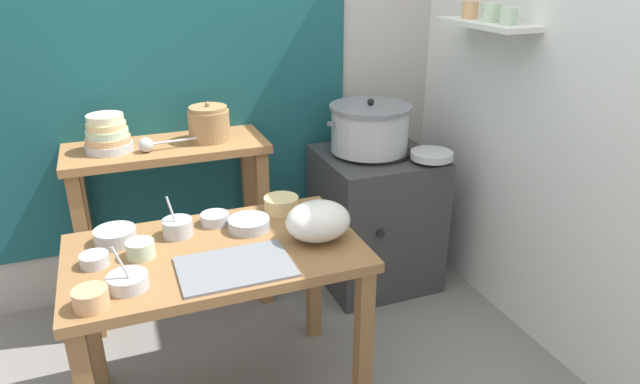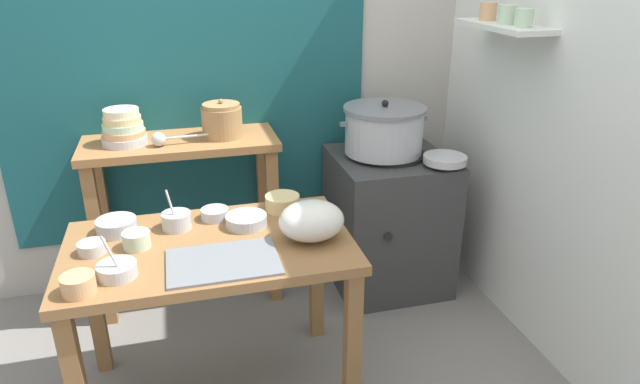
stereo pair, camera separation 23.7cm
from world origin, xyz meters
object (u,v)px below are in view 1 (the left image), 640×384
object	(u,v)px
wide_pan	(432,155)
prep_bowl_3	(281,204)
ladle	(149,145)
back_shelf_table	(171,187)
prep_bowl_0	(128,281)
prep_bowl_2	(215,218)
prep_bowl_8	(249,223)
prep_table	(217,274)
prep_bowl_4	(177,227)
serving_tray	(235,267)
prep_bowl_7	(94,259)
prep_bowl_5	(91,298)
prep_bowl_1	(140,249)
clay_pot	(210,123)
steamer_pot	(370,128)
plastic_bag	(318,221)
stove_block	(375,217)
bowl_stack_enamel	(107,135)
prep_bowl_6	(115,235)

from	to	relation	value
wide_pan	prep_bowl_3	size ratio (longest dim) A/B	1.46
ladle	back_shelf_table	bearing A→B (deg)	43.50
prep_bowl_0	prep_bowl_2	xyz separation A→B (m)	(0.37, 0.38, -0.00)
prep_bowl_8	prep_table	bearing A→B (deg)	-144.86
prep_bowl_4	serving_tray	bearing A→B (deg)	-65.31
serving_tray	prep_bowl_7	xyz separation A→B (m)	(-0.46, 0.20, 0.02)
prep_bowl_5	prep_bowl_8	world-z (taller)	prep_bowl_5
prep_bowl_1	clay_pot	bearing A→B (deg)	61.26
steamer_pot	prep_bowl_0	xyz separation A→B (m)	(-1.30, -0.85, -0.16)
steamer_pot	plastic_bag	bearing A→B (deg)	-127.64
prep_bowl_7	prep_bowl_3	bearing A→B (deg)	14.93
prep_table	wide_pan	distance (m)	1.31
back_shelf_table	prep_bowl_8	size ratio (longest dim) A/B	5.69
clay_pot	serving_tray	distance (m)	1.00
stove_block	prep_bowl_5	world-z (taller)	prep_bowl_5
wide_pan	stove_block	bearing A→B (deg)	133.64
prep_bowl_3	prep_bowl_7	size ratio (longest dim) A/B	1.46
wide_pan	prep_bowl_3	world-z (taller)	wide_pan
prep_table	prep_bowl_8	world-z (taller)	prep_bowl_8
prep_bowl_4	prep_bowl_5	xyz separation A→B (m)	(-0.32, -0.41, -0.00)
bowl_stack_enamel	serving_tray	world-z (taller)	bowl_stack_enamel
serving_tray	wide_pan	size ratio (longest dim) A/B	1.83
back_shelf_table	prep_bowl_1	bearing A→B (deg)	-104.58
prep_bowl_1	prep_bowl_7	xyz separation A→B (m)	(-0.16, -0.00, -0.01)
plastic_bag	ladle	bearing A→B (deg)	125.00
serving_tray	prep_bowl_4	world-z (taller)	prep_bowl_4
bowl_stack_enamel	prep_bowl_3	world-z (taller)	bowl_stack_enamel
prep_table	prep_bowl_3	world-z (taller)	prep_bowl_3
serving_tray	prep_bowl_0	bearing A→B (deg)	179.79
wide_pan	prep_bowl_7	xyz separation A→B (m)	(-1.64, -0.42, -0.05)
bowl_stack_enamel	prep_bowl_6	world-z (taller)	bowl_stack_enamel
prep_bowl_7	prep_bowl_8	distance (m)	0.59
bowl_stack_enamel	prep_bowl_3	bearing A→B (deg)	-40.31
back_shelf_table	prep_bowl_0	world-z (taller)	back_shelf_table
ladle	prep_bowl_5	distance (m)	1.02
stove_block	prep_bowl_3	distance (m)	0.88
clay_pot	bowl_stack_enamel	size ratio (longest dim) A/B	0.93
clay_pot	prep_bowl_2	distance (m)	0.64
ladle	prep_bowl_5	xyz separation A→B (m)	(-0.28, -0.96, -0.18)
prep_bowl_3	prep_bowl_6	xyz separation A→B (m)	(-0.68, -0.05, -0.00)
clay_pot	prep_bowl_2	xyz separation A→B (m)	(-0.11, -0.58, -0.24)
prep_table	wide_pan	bearing A→B (deg)	20.31
back_shelf_table	bowl_stack_enamel	distance (m)	0.39
prep_bowl_2	prep_bowl_5	world-z (taller)	prep_bowl_5
ladle	plastic_bag	xyz separation A→B (m)	(0.55, -0.78, -0.14)
bowl_stack_enamel	prep_bowl_8	xyz separation A→B (m)	(0.49, -0.68, -0.23)
serving_tray	prep_bowl_0	world-z (taller)	prep_bowl_0
ladle	clay_pot	bearing A→B (deg)	14.90
steamer_pot	prep_bowl_5	world-z (taller)	steamer_pot
back_shelf_table	steamer_pot	size ratio (longest dim) A/B	2.01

